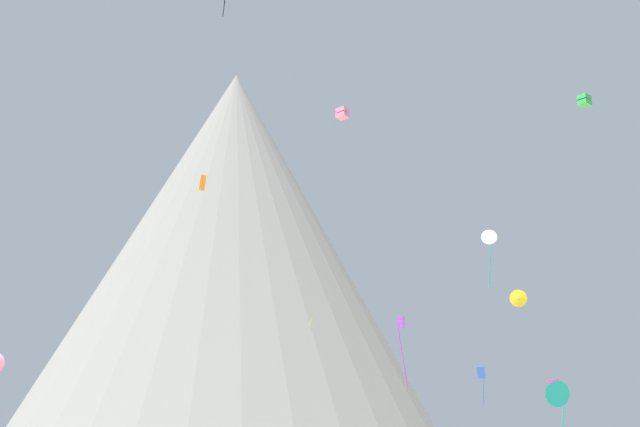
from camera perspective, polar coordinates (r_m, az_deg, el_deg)
rock_massif at (r=129.82m, az=-6.84°, el=-3.45°), size 93.67×93.67×60.95m
kite_gold_low at (r=75.30m, az=-0.66°, el=-7.57°), size 0.29×0.78×0.76m
kite_violet_low at (r=53.02m, az=5.72°, el=-8.39°), size 0.56×1.09×4.57m
kite_orange_mid at (r=75.79m, az=-8.22°, el=2.15°), size 0.66×0.19×1.53m
kite_blue_low at (r=92.22m, az=11.26°, el=-11.14°), size 0.91×0.61×4.00m
kite_yellow_mid at (r=93.56m, az=13.74°, el=-5.79°), size 1.97×0.70×1.95m
kite_pink_high at (r=71.66m, az=1.58°, el=7.03°), size 1.26×1.25×0.99m
kite_magenta_low at (r=69.38m, az=16.04°, el=-11.43°), size 0.85×0.82×0.82m
kite_white_mid at (r=79.17m, az=11.77°, el=-1.73°), size 1.58×0.80×5.68m
kite_green_high at (r=78.60m, az=18.03°, el=7.53°), size 1.35×1.35×1.02m
kite_teal_low at (r=63.72m, az=16.27°, el=-12.10°), size 1.96×0.66×5.45m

